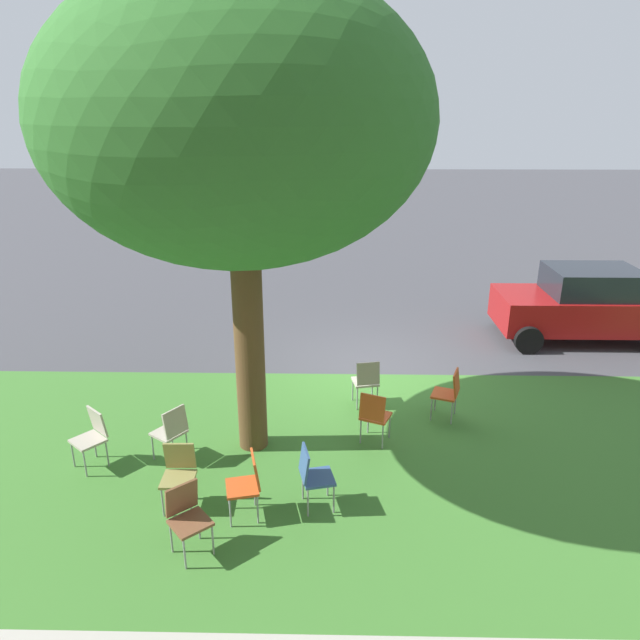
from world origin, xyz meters
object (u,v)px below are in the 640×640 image
(parked_car, at_px, (584,304))
(chair_5, at_px, (374,414))
(chair_1, at_px, (92,434))
(chair_8, at_px, (366,379))
(chair_3, at_px, (312,473))
(chair_6, at_px, (171,429))
(street_tree, at_px, (239,123))
(chair_4, at_px, (187,514))
(chair_0, at_px, (248,481))
(chair_2, at_px, (449,391))
(chair_7, at_px, (179,471))

(parked_car, bearing_deg, chair_5, 41.85)
(chair_1, bearing_deg, chair_8, -155.47)
(chair_3, bearing_deg, chair_6, -26.19)
(street_tree, relative_size, chair_5, 7.56)
(street_tree, relative_size, chair_4, 7.56)
(chair_0, xyz_separation_m, chair_8, (-1.66, -2.93, 0.00))
(chair_3, xyz_separation_m, parked_car, (-5.88, -6.01, 0.32))
(chair_1, xyz_separation_m, chair_4, (-1.79, 1.71, 0.00))
(chair_5, distance_m, parked_car, 6.68)
(chair_0, relative_size, chair_6, 1.00)
(chair_1, bearing_deg, chair_6, -172.56)
(chair_4, bearing_deg, chair_2, -138.90)
(street_tree, height_order, chair_6, street_tree)
(chair_0, relative_size, chair_7, 1.00)
(chair_0, height_order, parked_car, parked_car)
(chair_5, relative_size, chair_7, 1.00)
(chair_3, distance_m, parked_car, 8.41)
(chair_6, xyz_separation_m, chair_7, (-0.37, 1.02, 0.00))
(chair_1, height_order, chair_7, same)
(chair_0, height_order, chair_1, same)
(street_tree, xyz_separation_m, chair_1, (2.25, 0.59, -4.25))
(street_tree, xyz_separation_m, chair_3, (-0.97, 1.48, -4.25))
(chair_5, xyz_separation_m, chair_7, (2.64, 1.54, 0.00))
(chair_8, height_order, parked_car, parked_car)
(chair_6, distance_m, chair_8, 3.41)
(chair_1, xyz_separation_m, chair_8, (-4.07, -1.86, 0.00))
(parked_car, bearing_deg, chair_1, 29.37)
(chair_7, relative_size, parked_car, 0.24)
(street_tree, bearing_deg, chair_7, 62.27)
(chair_3, distance_m, chair_5, 1.80)
(chair_3, bearing_deg, chair_8, -107.16)
(chair_6, bearing_deg, parked_car, -148.07)
(chair_7, bearing_deg, chair_0, 167.59)
(chair_3, xyz_separation_m, chair_4, (1.43, 0.82, 0.00))
(chair_0, relative_size, chair_2, 1.00)
(chair_8, bearing_deg, chair_4, 57.43)
(street_tree, xyz_separation_m, chair_2, (-3.17, -0.87, -4.25))
(chair_0, bearing_deg, chair_3, -167.06)
(chair_0, relative_size, chair_5, 1.00)
(street_tree, height_order, chair_2, street_tree)
(street_tree, height_order, chair_8, street_tree)
(chair_6, bearing_deg, chair_8, -149.90)
(street_tree, xyz_separation_m, chair_4, (0.46, 2.30, -4.25))
(chair_7, xyz_separation_m, parked_car, (-7.62, -5.99, 0.32))
(chair_0, height_order, chair_3, same)
(chair_3, relative_size, chair_8, 1.00)
(chair_4, height_order, chair_8, same)
(parked_car, bearing_deg, chair_2, 44.91)
(street_tree, relative_size, chair_0, 7.56)
(street_tree, xyz_separation_m, chair_7, (0.77, 1.46, -4.25))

